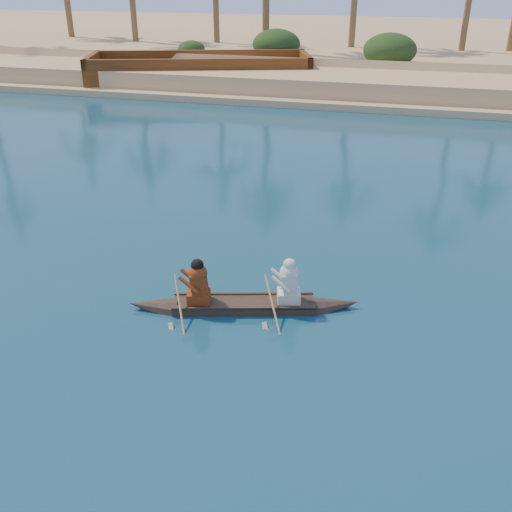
% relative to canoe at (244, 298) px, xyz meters
% --- Properties ---
extents(ground, '(160.00, 160.00, 0.00)m').
position_rel_canoe_xyz_m(ground, '(1.85, -2.20, -0.26)').
color(ground, '#0C3C4F').
rests_on(ground, ground).
extents(sandy_embankment, '(150.00, 51.00, 1.50)m').
position_rel_canoe_xyz_m(sandy_embankment, '(1.85, 44.68, 0.27)').
color(sandy_embankment, tan).
rests_on(sandy_embankment, ground).
extents(shrub_cluster, '(100.00, 6.00, 2.40)m').
position_rel_canoe_xyz_m(shrub_cluster, '(1.85, 29.30, 0.94)').
color(shrub_cluster, '#1E3914').
rests_on(shrub_cluster, ground).
extents(canoe, '(4.94, 1.99, 1.36)m').
position_rel_canoe_xyz_m(canoe, '(0.00, 0.00, 0.00)').
color(canoe, '#3F2D22').
rests_on(canoe, ground).
extents(barge_mid, '(14.34, 8.60, 2.27)m').
position_rel_canoe_xyz_m(barge_mid, '(-10.15, 24.80, 0.53)').
color(barge_mid, brown).
rests_on(barge_mid, ground).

